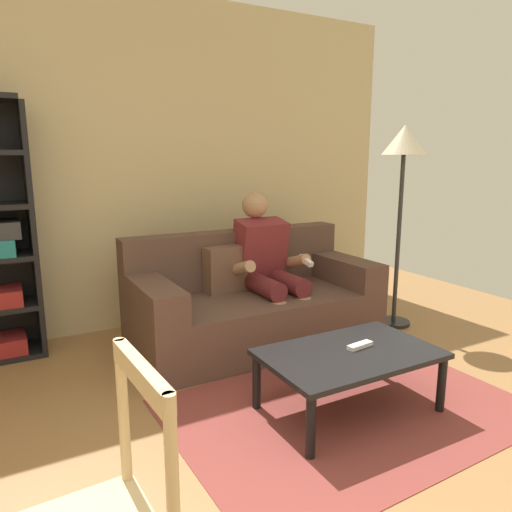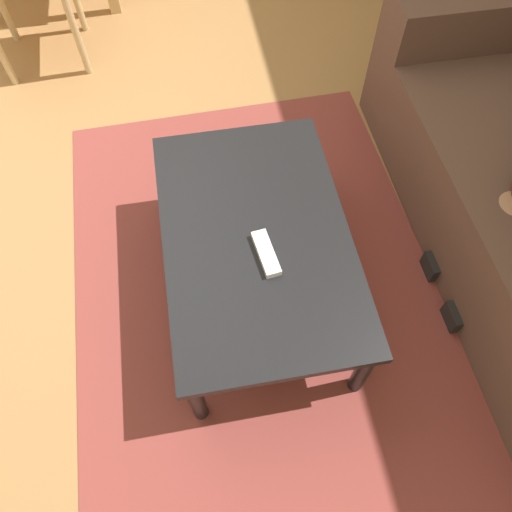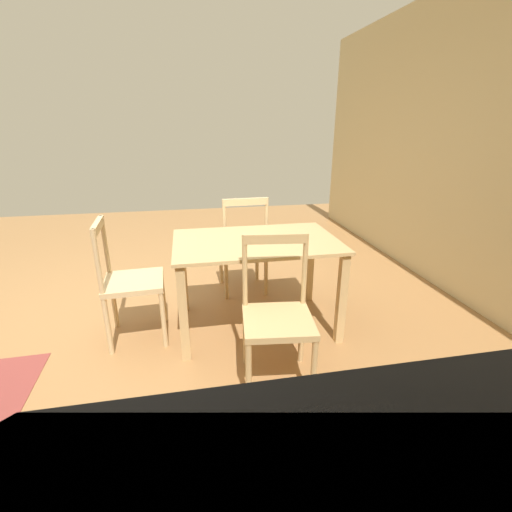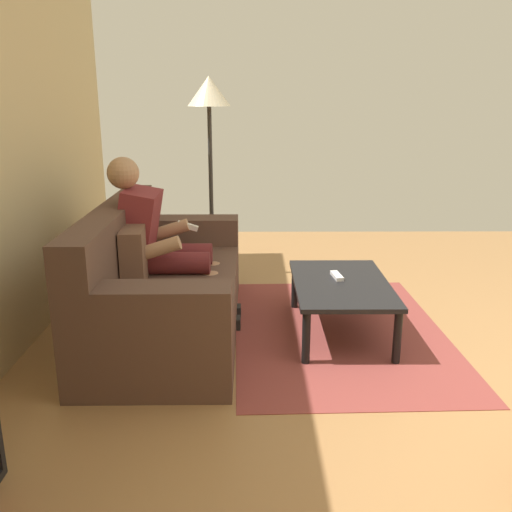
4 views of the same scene
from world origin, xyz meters
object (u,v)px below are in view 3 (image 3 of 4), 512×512
at_px(dining_table, 256,255).
at_px(dining_chair_by_doorway, 243,247).
at_px(dining_chair_near_wall, 277,317).
at_px(dining_chair_facing_couch, 130,282).

distance_m(dining_table, dining_chair_by_doorway, 0.69).
bearing_deg(dining_chair_near_wall, dining_table, -89.69).
height_order(dining_table, dining_chair_by_doorway, dining_chair_by_doorway).
height_order(dining_table, dining_chair_facing_couch, dining_chair_facing_couch).
relative_size(dining_chair_near_wall, dining_chair_facing_couch, 1.00).
bearing_deg(dining_chair_by_doorway, dining_chair_facing_couch, 35.45).
bearing_deg(dining_table, dining_chair_facing_couch, 0.10).
relative_size(dining_chair_facing_couch, dining_chair_by_doorway, 0.98).
bearing_deg(dining_chair_near_wall, dining_chair_facing_couch, -35.28).
bearing_deg(dining_chair_by_doorway, dining_chair_near_wall, 90.11).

